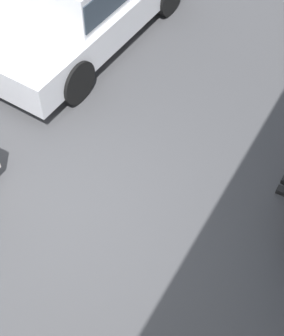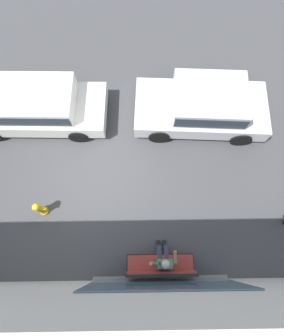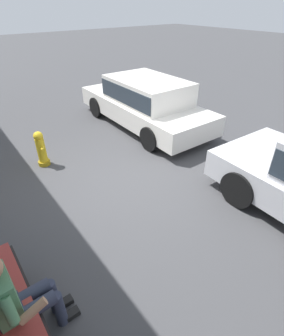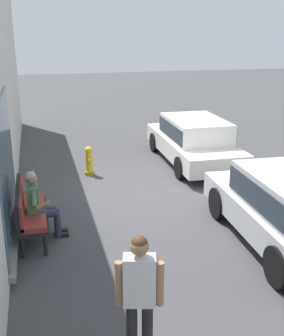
% 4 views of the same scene
% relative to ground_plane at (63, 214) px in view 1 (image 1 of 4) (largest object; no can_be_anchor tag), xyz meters
% --- Properties ---
extents(ground_plane, '(60.00, 60.00, 0.00)m').
position_rel_ground_plane_xyz_m(ground_plane, '(0.00, 0.00, 0.00)').
color(ground_plane, '#424244').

